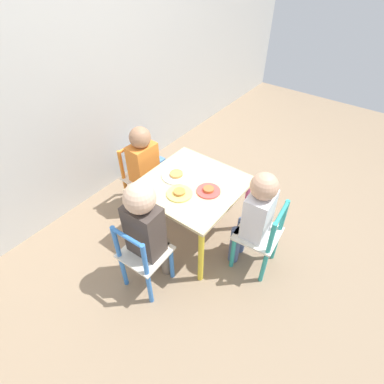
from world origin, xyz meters
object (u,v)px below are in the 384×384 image
Objects in this scene: child_left at (146,226)px; plate_back at (176,175)px; child_back at (145,164)px; child_front at (255,213)px; plate_front at (209,190)px; storage_bin at (148,169)px; kids_table at (192,191)px; chair_teal at (261,237)px; chair_blue at (143,257)px; plate_left at (179,193)px; chair_orange at (142,178)px.

child_left is 0.47m from plate_back.
child_front reaches higher than child_back.
plate_front reaches higher than storage_bin.
child_back reaches higher than storage_bin.
kids_table is 0.45m from child_front.
child_left reaches higher than plate_back.
chair_teal is at bearing -85.78° from child_back.
chair_blue is at bearing -42.89° from child_front.
plate_left is (0.32, 0.02, 0.01)m from child_left.
child_front reaches higher than kids_table.
plate_left is at bearing -104.15° from chair_orange.
child_back is 0.47m from plate_left.
storage_bin is at bearing 47.48° from child_back.
kids_table is 4.13× the size of plate_front.
plate_left is at bearing -135.00° from plate_back.
child_back is at bearing -51.01° from chair_blue.
chair_blue is at bearing 167.97° from plate_front.
child_left is 4.92× the size of plate_left.
plate_front reaches higher than kids_table.
child_front is 0.58m from plate_back.
chair_orange is (0.02, 0.51, -0.15)m from kids_table.
child_back reaches higher than chair_teal.
child_front reaches higher than chair_blue.
chair_blue is (-0.53, -0.53, 0.00)m from chair_orange.
chair_blue is at bearing 90.00° from child_left.
chair_blue is at bearing -46.42° from chair_teal.
child_left is (-0.47, -0.46, 0.05)m from child_back.
chair_teal is 1.27m from storage_bin.
chair_orange is 0.58m from plate_left.
plate_back reaches higher than storage_bin.
plate_back is at bearing -91.09° from child_back.
child_front reaches higher than chair_orange.
chair_orange is 0.97m from child_front.
plate_left is (-0.15, -0.51, 0.23)m from chair_orange.
kids_table is at bearing 90.00° from plate_front.
chair_teal is 0.96m from child_back.
chair_teal is 0.68× the size of child_left.
plate_back is at bearing -91.07° from chair_teal.
chair_teal is at bearing -86.04° from chair_orange.
chair_orange is at bearing 87.35° from kids_table.
plate_back is 1.29× the size of plate_front.
kids_table is 1.15× the size of chair_orange.
child_front is 4.63× the size of plate_left.
chair_orange is 0.18m from child_back.
chair_blue is 0.44m from plate_left.
kids_table is 1.15× the size of chair_blue.
child_left reaches higher than child_front.
child_back is at bearing -93.70° from chair_teal.
chair_orange is 1.01m from chair_teal.
chair_teal is at bearing -70.78° from plate_left.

